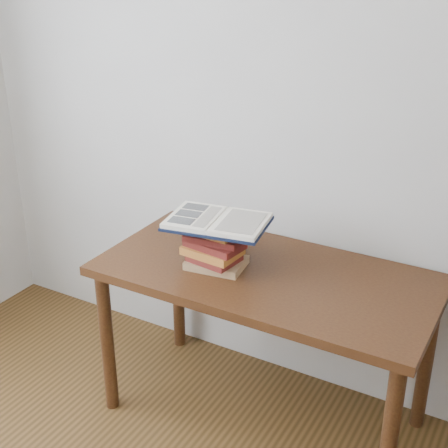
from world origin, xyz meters
The scene contains 3 objects.
desk centered at (0.05, 1.38, 0.64)m, with size 1.38×0.69×0.74m.
book_stack centered at (-0.16, 1.31, 0.83)m, with size 0.26×0.20×0.18m.
open_book centered at (-0.16, 1.34, 0.94)m, with size 0.44×0.34×0.03m.
Camera 1 is at (1.00, -0.66, 1.96)m, focal length 50.00 mm.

